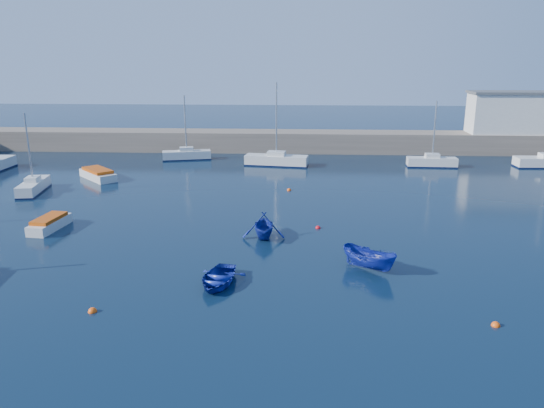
{
  "coord_description": "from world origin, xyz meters",
  "views": [
    {
      "loc": [
        3.19,
        -23.64,
        12.62
      ],
      "look_at": [
        1.19,
        14.75,
        1.6
      ],
      "focal_mm": 35.0,
      "sensor_mm": 36.0,
      "label": 1
    }
  ],
  "objects_px": {
    "motorboat_2": "(98,174)",
    "dinghy_left": "(264,225)",
    "sailboat_5": "(187,155)",
    "sailboat_7": "(432,162)",
    "sailboat_6": "(276,160)",
    "sailboat_3": "(34,186)",
    "harbor_office": "(510,114)",
    "dinghy_center": "(218,278)",
    "motorboat_1": "(50,223)",
    "dinghy_right": "(369,259)"
  },
  "relations": [
    {
      "from": "sailboat_3",
      "to": "sailboat_5",
      "type": "bearing_deg",
      "value": 47.13
    },
    {
      "from": "sailboat_6",
      "to": "sailboat_3",
      "type": "bearing_deg",
      "value": 129.31
    },
    {
      "from": "motorboat_1",
      "to": "dinghy_center",
      "type": "height_order",
      "value": "motorboat_1"
    },
    {
      "from": "sailboat_3",
      "to": "dinghy_left",
      "type": "distance_m",
      "value": 25.16
    },
    {
      "from": "motorboat_1",
      "to": "motorboat_2",
      "type": "relative_size",
      "value": 0.81
    },
    {
      "from": "sailboat_7",
      "to": "motorboat_2",
      "type": "xyz_separation_m",
      "value": [
        -35.93,
        -7.91,
        -0.1
      ]
    },
    {
      "from": "motorboat_1",
      "to": "harbor_office",
      "type": "bearing_deg",
      "value": 43.19
    },
    {
      "from": "sailboat_7",
      "to": "dinghy_left",
      "type": "xyz_separation_m",
      "value": [
        -17.59,
        -25.04,
        0.3
      ]
    },
    {
      "from": "sailboat_7",
      "to": "sailboat_5",
      "type": "bearing_deg",
      "value": 86.18
    },
    {
      "from": "sailboat_7",
      "to": "dinghy_center",
      "type": "distance_m",
      "value": 38.44
    },
    {
      "from": "sailboat_5",
      "to": "dinghy_left",
      "type": "relative_size",
      "value": 2.24
    },
    {
      "from": "sailboat_5",
      "to": "sailboat_6",
      "type": "xyz_separation_m",
      "value": [
        11.08,
        -2.87,
        0.04
      ]
    },
    {
      "from": "dinghy_left",
      "to": "sailboat_5",
      "type": "bearing_deg",
      "value": 107.99
    },
    {
      "from": "sailboat_3",
      "to": "motorboat_1",
      "type": "xyz_separation_m",
      "value": [
        6.41,
        -10.49,
        -0.14
      ]
    },
    {
      "from": "sailboat_3",
      "to": "motorboat_2",
      "type": "height_order",
      "value": "sailboat_3"
    },
    {
      "from": "harbor_office",
      "to": "dinghy_left",
      "type": "height_order",
      "value": "harbor_office"
    },
    {
      "from": "dinghy_left",
      "to": "sailboat_3",
      "type": "bearing_deg",
      "value": 148.65
    },
    {
      "from": "sailboat_5",
      "to": "dinghy_left",
      "type": "distance_m",
      "value": 30.01
    },
    {
      "from": "sailboat_3",
      "to": "dinghy_center",
      "type": "xyz_separation_m",
      "value": [
        20.31,
        -19.53,
        -0.21
      ]
    },
    {
      "from": "motorboat_1",
      "to": "dinghy_center",
      "type": "bearing_deg",
      "value": -26.2
    },
    {
      "from": "dinghy_left",
      "to": "dinghy_right",
      "type": "distance_m",
      "value": 8.66
    },
    {
      "from": "sailboat_6",
      "to": "dinghy_left",
      "type": "relative_size",
      "value": 2.73
    },
    {
      "from": "sailboat_7",
      "to": "dinghy_left",
      "type": "height_order",
      "value": "sailboat_7"
    },
    {
      "from": "harbor_office",
      "to": "motorboat_2",
      "type": "height_order",
      "value": "harbor_office"
    },
    {
      "from": "harbor_office",
      "to": "dinghy_right",
      "type": "height_order",
      "value": "harbor_office"
    },
    {
      "from": "sailboat_5",
      "to": "motorboat_2",
      "type": "height_order",
      "value": "sailboat_5"
    },
    {
      "from": "sailboat_7",
      "to": "motorboat_1",
      "type": "distance_m",
      "value": 41.25
    },
    {
      "from": "harbor_office",
      "to": "sailboat_7",
      "type": "relative_size",
      "value": 1.34
    },
    {
      "from": "sailboat_7",
      "to": "dinghy_right",
      "type": "relative_size",
      "value": 2.06
    },
    {
      "from": "dinghy_left",
      "to": "harbor_office",
      "type": "bearing_deg",
      "value": 45.46
    },
    {
      "from": "sailboat_5",
      "to": "motorboat_1",
      "type": "xyz_separation_m",
      "value": [
        -4.67,
        -26.78,
        -0.16
      ]
    },
    {
      "from": "harbor_office",
      "to": "dinghy_center",
      "type": "bearing_deg",
      "value": -126.48
    },
    {
      "from": "sailboat_5",
      "to": "dinghy_center",
      "type": "distance_m",
      "value": 36.98
    },
    {
      "from": "sailboat_5",
      "to": "dinghy_right",
      "type": "height_order",
      "value": "sailboat_5"
    },
    {
      "from": "motorboat_2",
      "to": "dinghy_left",
      "type": "distance_m",
      "value": 25.1
    },
    {
      "from": "harbor_office",
      "to": "sailboat_6",
      "type": "xyz_separation_m",
      "value": [
        -29.45,
        -9.38,
        -4.45
      ]
    },
    {
      "from": "harbor_office",
      "to": "motorboat_1",
      "type": "height_order",
      "value": "harbor_office"
    },
    {
      "from": "sailboat_5",
      "to": "dinghy_center",
      "type": "height_order",
      "value": "sailboat_5"
    },
    {
      "from": "dinghy_center",
      "to": "motorboat_1",
      "type": "bearing_deg",
      "value": 156.24
    },
    {
      "from": "sailboat_3",
      "to": "sailboat_5",
      "type": "xyz_separation_m",
      "value": [
        11.08,
        16.28,
        0.02
      ]
    },
    {
      "from": "sailboat_3",
      "to": "dinghy_left",
      "type": "xyz_separation_m",
      "value": [
        22.37,
        -11.52,
        0.32
      ]
    },
    {
      "from": "dinghy_center",
      "to": "dinghy_right",
      "type": "bearing_deg",
      "value": 25.39
    },
    {
      "from": "sailboat_6",
      "to": "dinghy_center",
      "type": "relative_size",
      "value": 2.54
    },
    {
      "from": "harbor_office",
      "to": "dinghy_right",
      "type": "xyz_separation_m",
      "value": [
        -22.52,
        -39.79,
        -4.4
      ]
    },
    {
      "from": "motorboat_1",
      "to": "sailboat_7",
      "type": "bearing_deg",
      "value": 42.41
    },
    {
      "from": "sailboat_7",
      "to": "dinghy_left",
      "type": "relative_size",
      "value": 2.16
    },
    {
      "from": "harbor_office",
      "to": "dinghy_center",
      "type": "distance_m",
      "value": 52.85
    },
    {
      "from": "sailboat_3",
      "to": "dinghy_right",
      "type": "bearing_deg",
      "value": -38.92
    },
    {
      "from": "sailboat_5",
      "to": "sailboat_7",
      "type": "distance_m",
      "value": 29.01
    },
    {
      "from": "sailboat_5",
      "to": "dinghy_right",
      "type": "distance_m",
      "value": 37.83
    }
  ]
}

